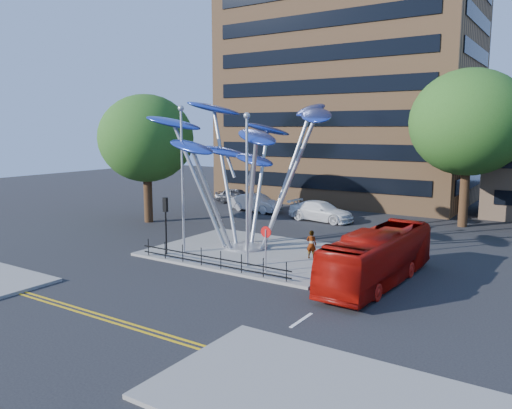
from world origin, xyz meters
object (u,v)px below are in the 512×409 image
Objects in this scene: tree_right at (469,123)px; pedestrian at (311,244)px; street_lamp_left at (182,167)px; red_bus at (378,257)px; parked_car_left at (237,196)px; parked_car_mid at (256,203)px; street_lamp_right at (247,176)px; tree_left at (146,139)px; traffic_light_island at (166,214)px; no_entry_sign_island at (266,241)px; leaf_sculpture at (246,141)px; parked_car_right at (321,211)px.

pedestrian is at bearing -108.54° from tree_right.
street_lamp_left is 12.56m from red_bus.
tree_right is 23.02m from parked_car_left.
street_lamp_left is 1.76× the size of parked_car_mid.
street_lamp_left is 1.06× the size of street_lamp_right.
tree_left is 11.60m from street_lamp_left.
tree_right reaches higher than red_bus.
traffic_light_island is at bearing -174.81° from street_lamp_right.
parked_car_left is (-21.84, 0.32, -7.26)m from tree_right.
traffic_light_island reaches higher than parked_car_mid.
street_lamp_right is 0.86× the size of red_bus.
no_entry_sign_island is at bearing -107.12° from tree_right.
pedestrian is (2.24, 3.31, -4.11)m from street_lamp_right.
traffic_light_island is at bearing -168.79° from red_bus.
leaf_sculpture is at bearing -15.55° from tree_left.
leaf_sculpture is 11.19m from red_bus.
no_entry_sign_island is 0.44× the size of parked_car_right.
tree_right is 18.87m from red_bus.
red_bus is (-0.63, -17.64, -6.70)m from tree_right.
traffic_light_island is at bearing 18.84° from pedestrian.
parked_car_mid is (-9.84, 16.08, -4.27)m from street_lamp_right.
street_lamp_left reaches higher than street_lamp_right.
pedestrian is 17.58m from parked_car_mid.
pedestrian is (-4.64, 1.94, -0.36)m from red_bus.
red_bus reaches higher than parked_car_right.
street_lamp_left is at bearing -127.40° from leaf_sculpture.
street_lamp_left is 2.96m from traffic_light_island.
leaf_sculpture is 7.71m from no_entry_sign_island.
traffic_light_island is 8.78m from pedestrian.
pedestrian is (7.74, 3.81, -1.63)m from traffic_light_island.
leaf_sculpture is 6.65m from traffic_light_island.
street_lamp_right is 15.99m from parked_car_right.
pedestrian is at bearing 55.93° from street_lamp_right.
red_bus is 1.72× the size of parked_car_right.
traffic_light_island is at bearing -125.04° from leaf_sculpture.
street_lamp_left reaches higher than parked_car_left.
tree_left is 11.83m from parked_car_mid.
pedestrian is (16.74, -3.69, -5.81)m from tree_left.
traffic_light_island is 2.05× the size of pedestrian.
street_lamp_left is at bearing -124.05° from tree_right.
parked_car_mid is at bearing -134.30° from parked_car_left.
leaf_sculpture reaches higher than parked_car_mid.
no_entry_sign_island is 0.54× the size of parked_car_left.
traffic_light_island is 0.36× the size of red_bus.
leaf_sculpture reaches higher than parked_car_right.
leaf_sculpture is at bearing -151.60° from parked_car_left.
tree_right is 17.99m from pedestrian.
no_entry_sign_island is (6.50, -0.98, -3.54)m from street_lamp_left.
parked_car_mid reaches higher than parked_car_right.
tree_right is at bearing 55.95° from street_lamp_left.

